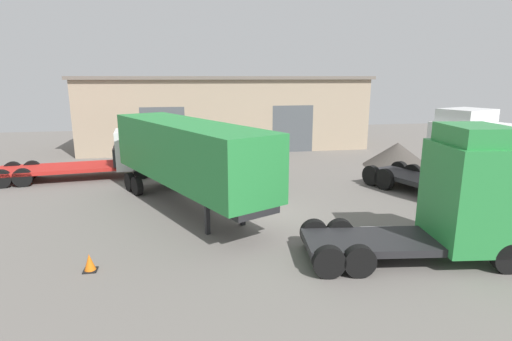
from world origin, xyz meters
The scene contains 8 objects.
ground_plane centered at (0.00, 0.00, 0.00)m, with size 60.00×60.00×0.00m, color slate.
warehouse_building centered at (0.00, 17.48, 2.90)m, with size 22.80×7.47×5.78m.
tractor_unit_white centered at (8.96, 0.26, 2.06)m, with size 4.50×6.69×4.36m.
container_trailer_green centered at (-3.23, 1.38, 2.49)m, with size 6.91×10.48×3.87m.
flatbed_truck_white centered at (-7.65, 8.12, 1.28)m, with size 8.47×3.30×2.70m.
tractor_unit_green centered at (5.18, -5.09, 2.03)m, with size 6.74×3.25×4.32m.
gravel_pile centered at (10.35, 7.86, 0.78)m, with size 4.31×4.31×1.56m.
traffic_cone centered at (-6.24, -4.06, 0.25)m, with size 0.40×0.40×0.55m.
Camera 1 is at (-3.19, -15.84, 5.74)m, focal length 28.00 mm.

